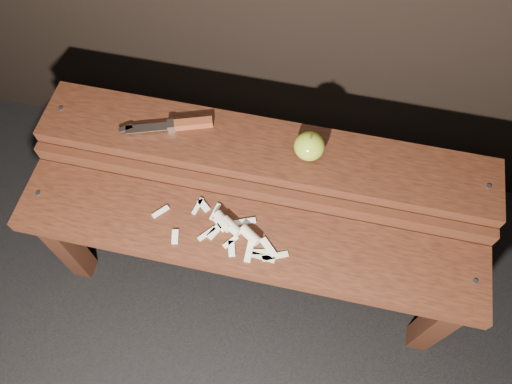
% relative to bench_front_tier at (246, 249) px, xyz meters
% --- Properties ---
extents(ground, '(60.00, 60.00, 0.00)m').
position_rel_bench_front_tier_xyz_m(ground, '(0.00, 0.06, -0.35)').
color(ground, black).
extents(bench_front_tier, '(1.20, 0.20, 0.42)m').
position_rel_bench_front_tier_xyz_m(bench_front_tier, '(0.00, 0.00, 0.00)').
color(bench_front_tier, black).
rests_on(bench_front_tier, ground).
extents(bench_rear_tier, '(1.20, 0.21, 0.50)m').
position_rel_bench_front_tier_xyz_m(bench_rear_tier, '(0.00, 0.23, 0.06)').
color(bench_rear_tier, black).
rests_on(bench_rear_tier, ground).
extents(apple, '(0.08, 0.08, 0.08)m').
position_rel_bench_front_tier_xyz_m(apple, '(0.11, 0.23, 0.18)').
color(apple, olive).
rests_on(apple, bench_rear_tier).
extents(knife, '(0.24, 0.10, 0.02)m').
position_rel_bench_front_tier_xyz_m(knife, '(-0.23, 0.24, 0.16)').
color(knife, brown).
rests_on(knife, bench_rear_tier).
extents(apple_scraps, '(0.36, 0.15, 0.03)m').
position_rel_bench_front_tier_xyz_m(apple_scraps, '(-0.04, 0.01, 0.08)').
color(apple_scraps, beige).
rests_on(apple_scraps, bench_front_tier).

